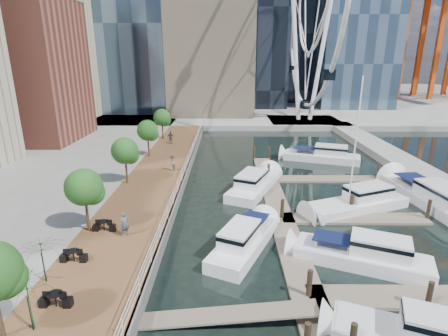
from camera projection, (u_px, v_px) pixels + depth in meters
name	position (u px, v px, depth m)	size (l,w,h in m)	color
ground	(252.00, 277.00, 21.36)	(520.00, 520.00, 0.00)	black
boardwalk	(154.00, 184.00, 35.61)	(6.00, 60.00, 1.00)	brown
seawall	(183.00, 184.00, 35.58)	(0.25, 60.00, 1.00)	#595954
land_far	(232.00, 97.00, 118.55)	(200.00, 114.00, 1.00)	gray
breakwater	(414.00, 170.00, 40.12)	(4.00, 60.00, 1.00)	gray
pier	(304.00, 122.00, 70.71)	(14.00, 12.00, 1.00)	gray
railing	(182.00, 175.00, 35.28)	(0.10, 60.00, 1.05)	white
floating_docks	(335.00, 205.00, 30.67)	(16.00, 34.00, 2.60)	#6D6051
street_trees	(125.00, 151.00, 33.54)	(2.60, 42.60, 4.60)	#3F2B1C
cafe_tables	(65.00, 276.00, 19.14)	(2.50, 13.70, 0.74)	black
yacht_foreground	(360.00, 264.00, 22.63)	(2.45, 9.16, 2.15)	white
pedestrian_near	(125.00, 224.00, 23.94)	(0.65, 0.42, 1.77)	#46515E
pedestrian_mid	(172.00, 163.00, 38.07)	(0.89, 0.69, 1.83)	#8A6E5F
pedestrian_far	(171.00, 137.00, 50.25)	(1.09, 0.45, 1.86)	#31343D
moored_yachts	(347.00, 206.00, 31.65)	(22.97, 36.77, 11.50)	white
cafe_seating	(25.00, 305.00, 15.53)	(4.72, 10.14, 2.73)	#0E351B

